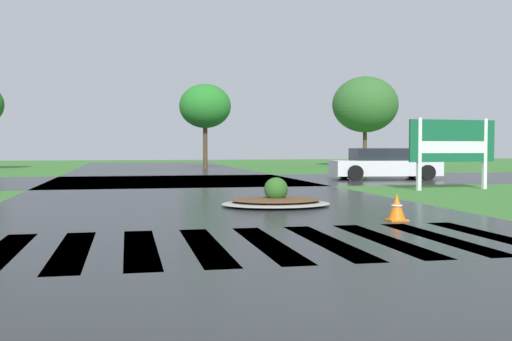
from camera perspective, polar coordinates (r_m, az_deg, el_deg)
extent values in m
cube|color=#38722D|center=(5.42, 10.20, -13.34)|extent=(120.00, 120.00, 0.10)
cube|color=#232628|center=(15.03, -4.30, -3.10)|extent=(10.19, 80.00, 0.01)
cube|color=#232628|center=(25.31, -7.40, -0.95)|extent=(90.00, 9.17, 0.01)
cube|color=white|center=(8.83, -22.53, -7.03)|extent=(0.45, 3.45, 0.01)
cube|color=white|center=(8.71, -16.66, -7.08)|extent=(0.45, 3.45, 0.01)
cube|color=white|center=(8.68, -10.68, -7.06)|extent=(0.45, 3.45, 0.01)
cube|color=white|center=(8.75, -4.74, -6.96)|extent=(0.45, 3.45, 0.01)
cube|color=white|center=(8.90, 1.06, -6.79)|extent=(0.45, 3.45, 0.01)
cube|color=white|center=(9.14, 6.60, -6.56)|extent=(0.45, 3.45, 0.01)
cube|color=white|center=(9.47, 11.81, -6.30)|extent=(0.45, 3.45, 0.01)
cube|color=white|center=(9.86, 16.63, -6.00)|extent=(0.45, 3.45, 0.01)
cube|color=white|center=(10.32, 21.05, -5.70)|extent=(0.45, 3.45, 0.01)
cube|color=white|center=(21.62, 20.45, 1.46)|extent=(0.13, 0.13, 2.32)
cube|color=white|center=(20.24, 14.89, 1.48)|extent=(0.13, 0.13, 2.32)
cube|color=#145938|center=(20.91, 17.78, 2.64)|extent=(3.14, 0.34, 1.37)
cube|color=white|center=(20.90, 17.77, 2.08)|extent=(2.39, 0.29, 0.38)
ellipsoid|color=#9E9B93|center=(14.43, 1.86, -3.10)|extent=(2.57, 2.09, 0.12)
ellipsoid|color=brown|center=(14.42, 1.86, -2.74)|extent=(2.11, 1.71, 0.10)
sphere|color=#2D6023|center=(14.40, 1.86, -1.75)|extent=(0.56, 0.56, 0.56)
cube|color=silver|center=(26.75, 11.86, 0.24)|extent=(4.67, 2.13, 0.64)
cube|color=#1E232B|center=(26.67, 11.42, 1.48)|extent=(2.46, 1.73, 0.52)
cylinder|color=black|center=(28.12, 14.26, -0.04)|extent=(0.66, 0.28, 0.64)
cylinder|color=black|center=(26.45, 15.64, -0.19)|extent=(0.66, 0.28, 0.64)
cylinder|color=black|center=(27.17, 8.18, -0.07)|extent=(0.66, 0.28, 0.64)
cylinder|color=black|center=(25.45, 9.20, -0.23)|extent=(0.66, 0.28, 0.64)
cone|color=orange|center=(11.92, 12.94, -3.31)|extent=(0.33, 0.33, 0.52)
torus|color=white|center=(11.91, 12.94, -3.19)|extent=(0.21, 0.21, 0.04)
cube|color=orange|center=(11.94, 12.93, -4.48)|extent=(0.36, 0.36, 0.03)
cylinder|color=#4C3823|center=(38.76, -4.73, 2.23)|extent=(0.28, 0.28, 2.81)
ellipsoid|color=#257927|center=(38.84, -4.74, 5.98)|extent=(3.25, 3.25, 2.76)
cylinder|color=#4C3823|center=(43.94, 10.07, 2.16)|extent=(0.28, 0.28, 2.74)
ellipsoid|color=#31652B|center=(44.04, 10.09, 6.05)|extent=(4.61, 4.61, 3.92)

